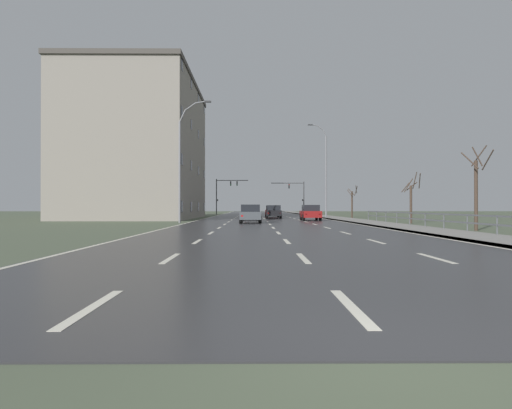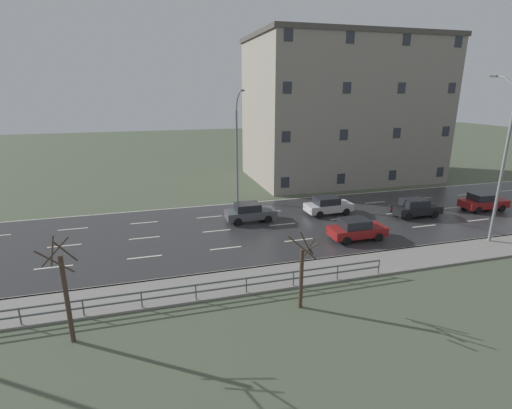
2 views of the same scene
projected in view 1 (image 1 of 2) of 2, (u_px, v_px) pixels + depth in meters
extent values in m
cube|color=#4C5642|center=(263.00, 219.00, 51.69)|extent=(160.00, 160.00, 0.12)
cube|color=#303033|center=(261.00, 216.00, 63.69)|extent=(14.00, 120.00, 0.02)
cube|color=beige|center=(92.00, 307.00, 5.67)|extent=(0.16, 2.20, 0.01)
cube|color=beige|center=(171.00, 258.00, 11.07)|extent=(0.16, 2.20, 0.01)
cube|color=beige|center=(197.00, 241.00, 16.47)|extent=(0.16, 2.20, 0.01)
cube|color=beige|center=(211.00, 233.00, 21.87)|extent=(0.16, 2.20, 0.01)
cube|color=beige|center=(219.00, 228.00, 27.27)|extent=(0.16, 2.20, 0.01)
cube|color=beige|center=(225.00, 224.00, 32.67)|extent=(0.16, 2.20, 0.01)
cube|color=beige|center=(229.00, 222.00, 38.07)|extent=(0.16, 2.20, 0.01)
cube|color=beige|center=(232.00, 220.00, 43.47)|extent=(0.16, 2.20, 0.01)
cube|color=beige|center=(234.00, 219.00, 48.87)|extent=(0.16, 2.20, 0.01)
cube|color=beige|center=(236.00, 217.00, 54.27)|extent=(0.16, 2.20, 0.01)
cube|color=beige|center=(237.00, 216.00, 59.67)|extent=(0.16, 2.20, 0.01)
cube|color=beige|center=(239.00, 216.00, 65.07)|extent=(0.16, 2.20, 0.01)
cube|color=beige|center=(240.00, 215.00, 70.47)|extent=(0.16, 2.20, 0.01)
cube|color=beige|center=(241.00, 214.00, 75.87)|extent=(0.16, 2.20, 0.01)
cube|color=beige|center=(241.00, 214.00, 81.27)|extent=(0.16, 2.20, 0.01)
cube|color=beige|center=(242.00, 213.00, 86.67)|extent=(0.16, 2.20, 0.01)
cube|color=beige|center=(243.00, 213.00, 92.06)|extent=(0.16, 2.20, 0.01)
cube|color=beige|center=(243.00, 213.00, 97.46)|extent=(0.16, 2.20, 0.01)
cube|color=beige|center=(244.00, 212.00, 102.86)|extent=(0.16, 2.20, 0.01)
cube|color=beige|center=(244.00, 212.00, 108.26)|extent=(0.16, 2.20, 0.01)
cube|color=beige|center=(245.00, 212.00, 113.66)|extent=(0.16, 2.20, 0.01)
cube|color=beige|center=(245.00, 212.00, 119.06)|extent=(0.16, 2.20, 0.01)
cube|color=beige|center=(351.00, 307.00, 5.70)|extent=(0.16, 2.20, 0.01)
cube|color=beige|center=(303.00, 258.00, 11.10)|extent=(0.16, 2.20, 0.01)
cube|color=beige|center=(287.00, 241.00, 16.50)|extent=(0.16, 2.20, 0.01)
cube|color=beige|center=(278.00, 233.00, 21.90)|extent=(0.16, 2.20, 0.01)
cube|color=beige|center=(273.00, 228.00, 27.30)|extent=(0.16, 2.20, 0.01)
cube|color=beige|center=(270.00, 224.00, 32.70)|extent=(0.16, 2.20, 0.01)
cube|color=beige|center=(267.00, 222.00, 38.10)|extent=(0.16, 2.20, 0.01)
cube|color=beige|center=(266.00, 220.00, 43.50)|extent=(0.16, 2.20, 0.01)
cube|color=beige|center=(264.00, 219.00, 48.90)|extent=(0.16, 2.20, 0.01)
cube|color=beige|center=(263.00, 217.00, 54.29)|extent=(0.16, 2.20, 0.01)
cube|color=beige|center=(262.00, 216.00, 59.69)|extent=(0.16, 2.20, 0.01)
cube|color=beige|center=(261.00, 216.00, 65.09)|extent=(0.16, 2.20, 0.01)
cube|color=beige|center=(261.00, 215.00, 70.49)|extent=(0.16, 2.20, 0.01)
cube|color=beige|center=(260.00, 214.00, 75.89)|extent=(0.16, 2.20, 0.01)
cube|color=beige|center=(260.00, 214.00, 81.29)|extent=(0.16, 2.20, 0.01)
cube|color=beige|center=(259.00, 213.00, 86.69)|extent=(0.16, 2.20, 0.01)
cube|color=beige|center=(259.00, 213.00, 92.09)|extent=(0.16, 2.20, 0.01)
cube|color=beige|center=(258.00, 213.00, 97.49)|extent=(0.16, 2.20, 0.01)
cube|color=beige|center=(258.00, 212.00, 102.89)|extent=(0.16, 2.20, 0.01)
cube|color=beige|center=(258.00, 212.00, 108.29)|extent=(0.16, 2.20, 0.01)
cube|color=beige|center=(258.00, 212.00, 113.69)|extent=(0.16, 2.20, 0.01)
cube|color=beige|center=(257.00, 212.00, 119.09)|extent=(0.16, 2.20, 0.01)
cube|color=beige|center=(435.00, 258.00, 11.12)|extent=(0.16, 2.20, 0.01)
cube|color=beige|center=(376.00, 241.00, 16.52)|extent=(0.16, 2.20, 0.01)
cube|color=beige|center=(345.00, 233.00, 21.92)|extent=(0.16, 2.20, 0.01)
cube|color=beige|center=(327.00, 228.00, 27.32)|extent=(0.16, 2.20, 0.01)
cube|color=beige|center=(315.00, 224.00, 32.72)|extent=(0.16, 2.20, 0.01)
cube|color=beige|center=(306.00, 222.00, 38.12)|extent=(0.16, 2.20, 0.01)
cube|color=beige|center=(299.00, 220.00, 43.52)|extent=(0.16, 2.20, 0.01)
cube|color=beige|center=(294.00, 218.00, 48.92)|extent=(0.16, 2.20, 0.01)
cube|color=beige|center=(290.00, 217.00, 54.32)|extent=(0.16, 2.20, 0.01)
cube|color=beige|center=(287.00, 216.00, 59.72)|extent=(0.16, 2.20, 0.01)
cube|color=beige|center=(284.00, 216.00, 65.12)|extent=(0.16, 2.20, 0.01)
cube|color=beige|center=(281.00, 215.00, 70.52)|extent=(0.16, 2.20, 0.01)
cube|color=beige|center=(279.00, 214.00, 75.92)|extent=(0.16, 2.20, 0.01)
cube|color=beige|center=(278.00, 214.00, 81.32)|extent=(0.16, 2.20, 0.01)
cube|color=beige|center=(276.00, 213.00, 86.72)|extent=(0.16, 2.20, 0.01)
cube|color=beige|center=(275.00, 213.00, 92.12)|extent=(0.16, 2.20, 0.01)
cube|color=beige|center=(273.00, 213.00, 97.52)|extent=(0.16, 2.20, 0.01)
cube|color=beige|center=(272.00, 212.00, 102.92)|extent=(0.16, 2.20, 0.01)
cube|color=beige|center=(271.00, 212.00, 108.32)|extent=(0.16, 2.20, 0.01)
cube|color=beige|center=(270.00, 212.00, 113.72)|extent=(0.16, 2.20, 0.01)
cube|color=beige|center=(270.00, 212.00, 119.12)|extent=(0.16, 2.20, 0.01)
cube|color=beige|center=(307.00, 216.00, 63.75)|extent=(0.16, 120.00, 0.01)
cube|color=beige|center=(216.00, 216.00, 63.64)|extent=(0.16, 120.00, 0.01)
cube|color=gray|center=(317.00, 216.00, 63.76)|extent=(3.00, 120.00, 0.12)
cube|color=slate|center=(308.00, 216.00, 63.75)|extent=(0.16, 120.00, 0.12)
cube|color=#515459|center=(434.00, 214.00, 25.92)|extent=(0.06, 29.42, 0.08)
cube|color=#515459|center=(434.00, 220.00, 25.92)|extent=(0.06, 29.42, 0.08)
cylinder|color=#515459|center=(497.00, 226.00, 19.23)|extent=(0.07, 0.07, 1.00)
cylinder|color=#515459|center=(467.00, 224.00, 21.91)|extent=(0.07, 0.07, 1.00)
cylinder|color=#515459|center=(444.00, 222.00, 24.58)|extent=(0.07, 0.07, 1.00)
cylinder|color=#515459|center=(425.00, 220.00, 27.25)|extent=(0.07, 0.07, 1.00)
cylinder|color=#515459|center=(410.00, 219.00, 29.93)|extent=(0.07, 0.07, 1.00)
cylinder|color=#515459|center=(397.00, 218.00, 32.60)|extent=(0.07, 0.07, 1.00)
cylinder|color=#515459|center=(386.00, 217.00, 35.28)|extent=(0.07, 0.07, 1.00)
cylinder|color=#515459|center=(377.00, 217.00, 37.95)|extent=(0.07, 0.07, 1.00)
cylinder|color=#515459|center=(368.00, 216.00, 40.62)|extent=(0.07, 0.07, 1.00)
cylinder|color=slate|center=(326.00, 177.00, 51.16)|extent=(0.20, 0.20, 9.99)
cylinder|color=slate|center=(324.00, 133.00, 51.19)|extent=(0.47, 0.11, 0.83)
cylinder|color=slate|center=(320.00, 128.00, 51.19)|extent=(0.77, 0.11, 0.59)
cylinder|color=slate|center=(314.00, 125.00, 51.19)|extent=(0.87, 0.11, 0.26)
cube|color=#333335|center=(310.00, 125.00, 51.19)|extent=(0.56, 0.24, 0.12)
cylinder|color=slate|center=(180.00, 172.00, 36.10)|extent=(0.20, 0.20, 8.69)
cylinder|color=slate|center=(182.00, 116.00, 36.13)|extent=(0.56, 0.11, 1.03)
cylinder|color=slate|center=(190.00, 107.00, 36.14)|extent=(0.95, 0.11, 0.71)
cylinder|color=slate|center=(202.00, 102.00, 36.15)|extent=(1.09, 0.11, 0.30)
cube|color=#333335|center=(208.00, 102.00, 36.16)|extent=(0.56, 0.24, 0.12)
cylinder|color=#38383A|center=(304.00, 198.00, 75.85)|extent=(0.18, 0.18, 5.91)
cylinder|color=#38383A|center=(287.00, 183.00, 75.84)|extent=(5.92, 0.12, 0.12)
cube|color=black|center=(289.00, 186.00, 75.84)|extent=(0.20, 0.28, 0.80)
sphere|color=red|center=(289.00, 185.00, 75.69)|extent=(0.14, 0.14, 0.14)
sphere|color=#2D2D2D|center=(289.00, 186.00, 75.69)|extent=(0.14, 0.14, 0.14)
sphere|color=#2D2D2D|center=(289.00, 188.00, 75.69)|extent=(0.14, 0.14, 0.14)
cube|color=black|center=(303.00, 200.00, 75.79)|extent=(0.18, 0.12, 0.32)
cylinder|color=#38383A|center=(216.00, 197.00, 76.27)|extent=(0.18, 0.18, 6.43)
cylinder|color=#38383A|center=(232.00, 180.00, 76.31)|extent=(5.75, 0.12, 0.12)
cube|color=black|center=(231.00, 183.00, 76.30)|extent=(0.20, 0.28, 0.80)
sphere|color=#2D2D2D|center=(231.00, 182.00, 76.15)|extent=(0.14, 0.14, 0.14)
sphere|color=#2D2D2D|center=(231.00, 183.00, 76.15)|extent=(0.14, 0.14, 0.14)
sphere|color=green|center=(231.00, 185.00, 76.15)|extent=(0.14, 0.14, 0.14)
cube|color=black|center=(237.00, 183.00, 76.31)|extent=(0.20, 0.28, 0.80)
sphere|color=#2D2D2D|center=(237.00, 182.00, 76.16)|extent=(0.14, 0.14, 0.14)
sphere|color=#2D2D2D|center=(237.00, 183.00, 76.16)|extent=(0.14, 0.14, 0.14)
sphere|color=green|center=(237.00, 185.00, 76.16)|extent=(0.14, 0.14, 0.14)
cube|color=black|center=(218.00, 200.00, 76.22)|extent=(0.18, 0.12, 0.32)
cube|color=maroon|center=(272.00, 212.00, 56.96)|extent=(1.94, 4.17, 0.64)
cube|color=black|center=(272.00, 208.00, 56.72)|extent=(1.65, 2.07, 0.60)
cube|color=slate|center=(272.00, 208.00, 57.66)|extent=(1.41, 0.14, 0.51)
cylinder|color=black|center=(278.00, 214.00, 58.20)|extent=(0.25, 0.67, 0.66)
cylinder|color=black|center=(266.00, 214.00, 58.26)|extent=(0.25, 0.67, 0.66)
cylinder|color=black|center=(278.00, 215.00, 55.66)|extent=(0.25, 0.67, 0.66)
cylinder|color=black|center=(266.00, 215.00, 55.72)|extent=(0.25, 0.67, 0.66)
cube|color=red|center=(267.00, 212.00, 54.96)|extent=(0.16, 0.05, 0.14)
cube|color=red|center=(277.00, 212.00, 54.91)|extent=(0.16, 0.05, 0.14)
cube|color=#B7B7BC|center=(251.00, 214.00, 42.91)|extent=(1.90, 4.16, 0.64)
cube|color=black|center=(251.00, 208.00, 42.66)|extent=(1.63, 2.05, 0.60)
cube|color=slate|center=(251.00, 208.00, 43.61)|extent=(1.41, 0.13, 0.51)
cylinder|color=black|center=(258.00, 217.00, 44.21)|extent=(0.24, 0.67, 0.66)
cylinder|color=black|center=(243.00, 217.00, 44.14)|extent=(0.24, 0.67, 0.66)
cylinder|color=black|center=(260.00, 217.00, 41.67)|extent=(0.24, 0.67, 0.66)
cylinder|color=black|center=(243.00, 217.00, 41.60)|extent=(0.24, 0.67, 0.66)
cube|color=red|center=(245.00, 214.00, 40.85)|extent=(0.16, 0.05, 0.14)
cube|color=red|center=(258.00, 214.00, 40.91)|extent=(0.16, 0.05, 0.14)
cube|color=black|center=(274.00, 213.00, 49.87)|extent=(1.89, 4.15, 0.64)
cube|color=black|center=(274.00, 208.00, 49.62)|extent=(1.62, 2.05, 0.60)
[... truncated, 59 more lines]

